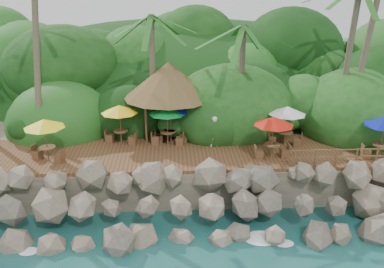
{
  "coord_description": "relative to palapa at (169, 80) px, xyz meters",
  "views": [
    {
      "loc": [
        -1.14,
        -16.13,
        11.72
      ],
      "look_at": [
        0.0,
        6.0,
        3.4
      ],
      "focal_mm": 39.13,
      "sensor_mm": 36.0,
      "label": 1
    }
  ],
  "objects": [
    {
      "name": "ground",
      "position": [
        1.28,
        -9.2,
        -5.79
      ],
      "size": [
        140.0,
        140.0,
        0.0
      ],
      "primitive_type": "plane",
      "color": "#19514F",
      "rests_on": "ground"
    },
    {
      "name": "land_base",
      "position": [
        1.28,
        6.8,
        -4.74
      ],
      "size": [
        32.0,
        25.2,
        2.1
      ],
      "primitive_type": "cube",
      "color": "gray",
      "rests_on": "ground"
    },
    {
      "name": "jungle_hill",
      "position": [
        1.28,
        14.3,
        -5.79
      ],
      "size": [
        44.8,
        28.0,
        15.4
      ],
      "primitive_type": "ellipsoid",
      "color": "#143811",
      "rests_on": "ground"
    },
    {
      "name": "seawall",
      "position": [
        1.28,
        -7.2,
        -4.64
      ],
      "size": [
        29.0,
        4.0,
        2.3
      ],
      "primitive_type": null,
      "color": "gray",
      "rests_on": "ground"
    },
    {
      "name": "terrace",
      "position": [
        1.28,
        -3.2,
        -3.59
      ],
      "size": [
        26.0,
        5.0,
        0.2
      ],
      "primitive_type": "cube",
      "color": "brown",
      "rests_on": "land_base"
    },
    {
      "name": "jungle_foliage",
      "position": [
        1.28,
        5.8,
        -5.79
      ],
      "size": [
        44.0,
        16.0,
        12.0
      ],
      "primitive_type": null,
      "color": "#143811",
      "rests_on": "ground"
    },
    {
      "name": "foam_line",
      "position": [
        1.28,
        -8.9,
        -5.76
      ],
      "size": [
        25.2,
        0.8,
        0.06
      ],
      "color": "white",
      "rests_on": "ground"
    },
    {
      "name": "palapa",
      "position": [
        0.0,
        0.0,
        0.0
      ],
      "size": [
        5.66,
        5.66,
        4.6
      ],
      "color": "brown",
      "rests_on": "ground"
    },
    {
      "name": "dining_clusters",
      "position": [
        1.91,
        -3.09,
        -1.51
      ],
      "size": [
        25.8,
        5.4,
        2.39
      ],
      "color": "brown",
      "rests_on": "terrace"
    },
    {
      "name": "railing",
      "position": [
        9.33,
        -5.55,
        -2.89
      ],
      "size": [
        6.1,
        0.1,
        1.0
      ],
      "color": "brown",
      "rests_on": "terrace"
    },
    {
      "name": "waiter",
      "position": [
        2.61,
        -2.46,
        -2.55
      ],
      "size": [
        0.73,
        0.52,
        1.89
      ],
      "primitive_type": "imported",
      "rotation": [
        0.0,
        0.0,
        3.25
      ],
      "color": "white",
      "rests_on": "terrace"
    }
  ]
}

